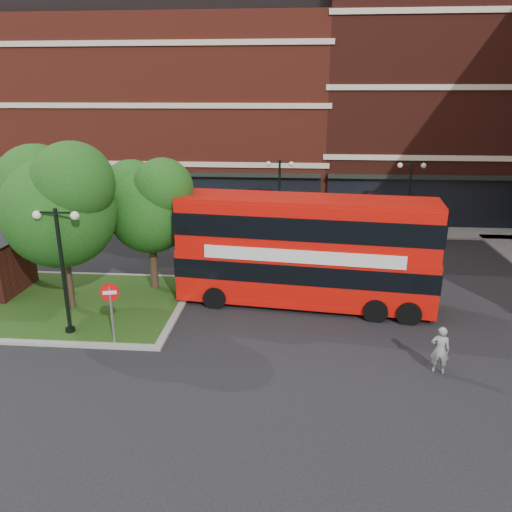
# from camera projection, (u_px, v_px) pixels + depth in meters

# --- Properties ---
(ground) EXTENTS (120.00, 120.00, 0.00)m
(ground) POSITION_uv_depth(u_px,v_px,m) (210.00, 343.00, 18.69)
(ground) COLOR black
(ground) RESTS_ON ground
(pavement_far) EXTENTS (44.00, 3.00, 0.12)m
(pavement_far) POSITION_uv_depth(u_px,v_px,m) (251.00, 228.00, 34.31)
(pavement_far) COLOR slate
(pavement_far) RESTS_ON ground
(terrace_far_left) EXTENTS (26.00, 12.00, 14.00)m
(terrace_far_left) POSITION_uv_depth(u_px,v_px,m) (160.00, 118.00, 39.88)
(terrace_far_left) COLOR maroon
(terrace_far_left) RESTS_ON ground
(terrace_far_right) EXTENTS (18.00, 12.00, 16.00)m
(terrace_far_right) POSITION_uv_depth(u_px,v_px,m) (443.00, 106.00, 37.85)
(terrace_far_right) COLOR #471911
(terrace_far_right) RESTS_ON ground
(traffic_island) EXTENTS (12.60, 7.60, 0.15)m
(traffic_island) POSITION_uv_depth(u_px,v_px,m) (44.00, 302.00, 22.14)
(traffic_island) COLOR gray
(traffic_island) RESTS_ON ground
(tree_island_west) EXTENTS (5.40, 4.71, 7.21)m
(tree_island_west) POSITION_uv_depth(u_px,v_px,m) (57.00, 200.00, 20.16)
(tree_island_west) COLOR #2D2116
(tree_island_west) RESTS_ON ground
(tree_island_east) EXTENTS (4.46, 3.90, 6.29)m
(tree_island_east) POSITION_uv_depth(u_px,v_px,m) (148.00, 202.00, 22.45)
(tree_island_east) COLOR #2D2116
(tree_island_east) RESTS_ON ground
(lamp_island) EXTENTS (1.72, 0.36, 5.00)m
(lamp_island) POSITION_uv_depth(u_px,v_px,m) (62.00, 266.00, 18.43)
(lamp_island) COLOR black
(lamp_island) RESTS_ON ground
(lamp_far_left) EXTENTS (1.72, 0.36, 5.00)m
(lamp_far_left) POSITION_uv_depth(u_px,v_px,m) (279.00, 195.00, 31.40)
(lamp_far_left) COLOR black
(lamp_far_left) RESTS_ON ground
(lamp_far_right) EXTENTS (1.72, 0.36, 5.00)m
(lamp_far_right) POSITION_uv_depth(u_px,v_px,m) (409.00, 197.00, 30.77)
(lamp_far_right) COLOR black
(lamp_far_right) RESTS_ON ground
(bus) EXTENTS (11.19, 3.75, 4.19)m
(bus) POSITION_uv_depth(u_px,v_px,m) (305.00, 244.00, 21.35)
(bus) COLOR red
(bus) RESTS_ON ground
(woman) EXTENTS (0.68, 0.52, 1.66)m
(woman) POSITION_uv_depth(u_px,v_px,m) (440.00, 350.00, 16.50)
(woman) COLOR gray
(woman) RESTS_ON ground
(car_silver) EXTENTS (4.53, 2.11, 1.50)m
(car_silver) POSITION_uv_depth(u_px,v_px,m) (204.00, 223.00, 33.01)
(car_silver) COLOR #AEB1B5
(car_silver) RESTS_ON ground
(car_white) EXTENTS (4.59, 2.07, 1.46)m
(car_white) POSITION_uv_depth(u_px,v_px,m) (401.00, 229.00, 31.44)
(car_white) COLOR silver
(car_white) RESTS_ON ground
(no_entry_sign) EXTENTS (0.68, 0.21, 2.47)m
(no_entry_sign) POSITION_uv_depth(u_px,v_px,m) (111.00, 302.00, 17.94)
(no_entry_sign) COLOR slate
(no_entry_sign) RESTS_ON ground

